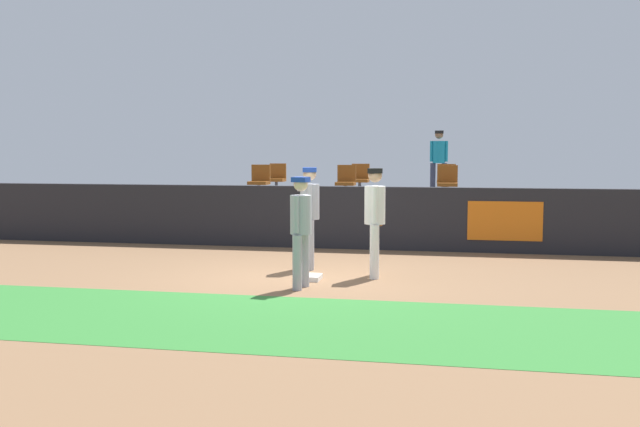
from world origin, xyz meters
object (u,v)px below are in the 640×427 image
Objects in this scene: seat_front_left at (260,180)px; seat_front_right at (447,181)px; player_fielder_home at (375,215)px; seat_front_center at (346,181)px; seat_back_left at (277,177)px; spectator_hooded at (439,157)px; seat_back_center at (360,178)px; first_base at (308,277)px; player_runner_visitor at (301,224)px; seat_back_right at (446,178)px; player_coach_visitor at (310,210)px.

seat_front_left and seat_front_right have the same top height.
player_fielder_home reaches higher than seat_front_center.
spectator_hooded is at bearing 14.47° from seat_back_left.
seat_back_left is 4.43m from spectator_hooded.
seat_back_left is (-2.25, -0.00, -0.00)m from seat_back_center.
seat_front_left is at bearing 33.21° from spectator_hooded.
first_base is 1.19m from player_runner_visitor.
first_base is 7.11m from seat_back_center.
seat_back_right is (4.44, 1.80, 0.00)m from seat_front_left.
seat_front_left reaches higher than first_base.
seat_back_center is at bearing 27.36° from spectator_hooded.
seat_front_left is 0.49× the size of spectator_hooded.
first_base is 8.52m from spectator_hooded.
spectator_hooded is (2.12, 7.02, 0.90)m from player_coach_visitor.
seat_front_center is (-0.22, 5.89, 0.43)m from player_runner_visitor.
seat_back_center is 2.23m from seat_back_right.
seat_front_right is at bearing 0.01° from seat_front_center.
player_coach_visitor is at bearing -119.98° from seat_front_right.
player_coach_visitor is at bearing -70.10° from seat_back_left.
player_runner_visitor is at bearing -109.99° from seat_front_right.
seat_back_right is (2.14, 6.98, 1.38)m from first_base.
spectator_hooded is (4.26, 1.10, 0.53)m from seat_back_left.
player_fielder_home is 5.79m from seat_front_left.
spectator_hooded is at bearing 168.03° from player_fielder_home.
player_runner_visitor is (-1.00, -1.17, -0.06)m from player_fielder_home.
seat_front_left and seat_back_center have the same top height.
seat_back_right is (2.23, 0.00, 0.00)m from seat_back_center.
seat_back_right is at bearing 148.01° from player_coach_visitor.
seat_front_center is at bearing 169.38° from player_coach_visitor.
seat_back_center is 1.80m from seat_front_center.
seat_front_left is at bearing -140.84° from seat_back_center.
player_coach_visitor is 4.14m from seat_front_center.
first_base is at bearing -65.99° from seat_front_left.
spectator_hooded reaches higher than seat_back_right.
player_runner_visitor is at bearing -68.32° from seat_front_left.
seat_front_center is at bearing -179.99° from seat_front_right.
seat_front_left is at bearing 179.99° from seat_front_center.
seat_front_center is 0.49× the size of spectator_hooded.
player_fielder_home is 2.16× the size of seat_front_left.
seat_back_right is at bearing 72.96° from first_base.
seat_back_center is (-1.13, 6.52, 0.37)m from player_fielder_home.
seat_back_center and seat_front_right have the same top height.
seat_back_right is 2.94m from seat_front_center.
seat_front_left is 5.15m from spectator_hooded.
spectator_hooded is at bearing 152.76° from player_coach_visitor.
spectator_hooded is (-0.26, 2.90, 0.53)m from seat_front_right.
seat_front_center is at bearing -39.87° from seat_back_left.
player_runner_visitor is at bearing -87.84° from seat_front_center.
seat_back_right is 1.24m from spectator_hooded.
spectator_hooded is at bearing 177.13° from player_runner_visitor.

